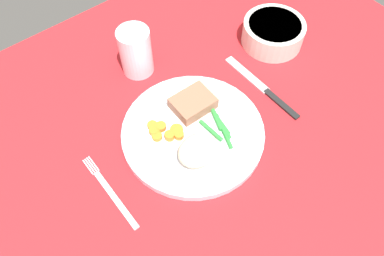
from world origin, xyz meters
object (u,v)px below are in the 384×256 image
at_px(meat_portion, 193,103).
at_px(salad_bowl, 273,32).
at_px(knife, 263,88).
at_px(fork, 110,192).
at_px(water_glass, 136,54).
at_px(dinner_plate, 192,133).

distance_m(meat_portion, salad_bowl, 0.27).
bearing_deg(knife, meat_portion, 167.18).
distance_m(fork, water_glass, 0.29).
xyz_separation_m(dinner_plate, water_glass, (0.02, 0.20, 0.04)).
height_order(dinner_plate, fork, dinner_plate).
bearing_deg(dinner_plate, meat_portion, 49.40).
bearing_deg(water_glass, meat_portion, -83.02).
height_order(fork, water_glass, water_glass).
relative_size(knife, water_glass, 1.98).
bearing_deg(knife, dinner_plate, -176.91).
bearing_deg(dinner_plate, knife, -0.88).
bearing_deg(knife, fork, -176.07).
distance_m(dinner_plate, salad_bowl, 0.31).
xyz_separation_m(meat_portion, water_glass, (-0.02, 0.16, 0.02)).
relative_size(knife, salad_bowl, 1.51).
height_order(dinner_plate, salad_bowl, salad_bowl).
bearing_deg(knife, water_glass, 133.29).
relative_size(dinner_plate, fork, 1.62).
bearing_deg(meat_portion, fork, -168.45).
height_order(meat_portion, salad_bowl, salad_bowl).
relative_size(dinner_plate, meat_portion, 3.45).
bearing_deg(water_glass, salad_bowl, -23.05).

